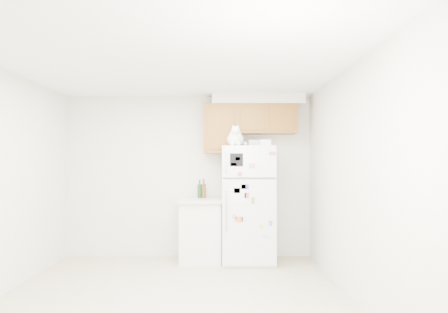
{
  "coord_description": "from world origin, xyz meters",
  "views": [
    {
      "loc": [
        0.52,
        -4.26,
        1.47
      ],
      "look_at": [
        0.55,
        1.55,
        1.55
      ],
      "focal_mm": 32.0,
      "sensor_mm": 36.0,
      "label": 1
    }
  ],
  "objects_px": {
    "storage_box_front": "(265,143)",
    "bottle_green": "(200,189)",
    "cat": "(235,138)",
    "bottle_amber": "(204,188)",
    "storage_box_back": "(253,143)",
    "refrigerator": "(248,204)",
    "base_counter": "(201,230)"
  },
  "relations": [
    {
      "from": "refrigerator",
      "to": "storage_box_front",
      "type": "height_order",
      "value": "storage_box_front"
    },
    {
      "from": "storage_box_back",
      "to": "bottle_amber",
      "type": "distance_m",
      "value": 1.02
    },
    {
      "from": "cat",
      "to": "storage_box_back",
      "type": "bearing_deg",
      "value": 45.23
    },
    {
      "from": "refrigerator",
      "to": "bottle_green",
      "type": "relative_size",
      "value": 6.02
    },
    {
      "from": "bottle_green",
      "to": "base_counter",
      "type": "bearing_deg",
      "value": -80.39
    },
    {
      "from": "refrigerator",
      "to": "base_counter",
      "type": "xyz_separation_m",
      "value": [
        -0.69,
        0.07,
        -0.39
      ]
    },
    {
      "from": "refrigerator",
      "to": "storage_box_front",
      "type": "relative_size",
      "value": 11.33
    },
    {
      "from": "storage_box_back",
      "to": "base_counter",
      "type": "bearing_deg",
      "value": 172.41
    },
    {
      "from": "refrigerator",
      "to": "cat",
      "type": "relative_size",
      "value": 3.95
    },
    {
      "from": "bottle_amber",
      "to": "refrigerator",
      "type": "bearing_deg",
      "value": -21.03
    },
    {
      "from": "cat",
      "to": "bottle_amber",
      "type": "distance_m",
      "value": 0.97
    },
    {
      "from": "bottle_green",
      "to": "bottle_amber",
      "type": "bearing_deg",
      "value": -4.27
    },
    {
      "from": "refrigerator",
      "to": "storage_box_front",
      "type": "xyz_separation_m",
      "value": [
        0.24,
        -0.14,
        0.89
      ]
    },
    {
      "from": "storage_box_back",
      "to": "bottle_green",
      "type": "relative_size",
      "value": 0.64
    },
    {
      "from": "base_counter",
      "to": "bottle_amber",
      "type": "height_order",
      "value": "bottle_amber"
    },
    {
      "from": "base_counter",
      "to": "cat",
      "type": "relative_size",
      "value": 2.14
    },
    {
      "from": "storage_box_front",
      "to": "bottle_green",
      "type": "xyz_separation_m",
      "value": [
        -0.96,
        0.4,
        -0.68
      ]
    },
    {
      "from": "bottle_amber",
      "to": "storage_box_back",
      "type": "bearing_deg",
      "value": -9.01
    },
    {
      "from": "cat",
      "to": "bottle_green",
      "type": "bearing_deg",
      "value": 142.55
    },
    {
      "from": "base_counter",
      "to": "cat",
      "type": "height_order",
      "value": "cat"
    },
    {
      "from": "refrigerator",
      "to": "bottle_amber",
      "type": "distance_m",
      "value": 0.74
    },
    {
      "from": "storage_box_front",
      "to": "bottle_green",
      "type": "distance_m",
      "value": 1.25
    },
    {
      "from": "cat",
      "to": "base_counter",
      "type": "bearing_deg",
      "value": 155.92
    },
    {
      "from": "base_counter",
      "to": "bottle_green",
      "type": "height_order",
      "value": "bottle_green"
    },
    {
      "from": "refrigerator",
      "to": "cat",
      "type": "xyz_separation_m",
      "value": [
        -0.19,
        -0.15,
        0.96
      ]
    },
    {
      "from": "storage_box_front",
      "to": "bottle_amber",
      "type": "xyz_separation_m",
      "value": [
        -0.9,
        0.4,
        -0.68
      ]
    },
    {
      "from": "storage_box_front",
      "to": "bottle_amber",
      "type": "distance_m",
      "value": 1.2
    },
    {
      "from": "cat",
      "to": "bottle_green",
      "type": "relative_size",
      "value": 1.52
    },
    {
      "from": "refrigerator",
      "to": "bottle_green",
      "type": "xyz_separation_m",
      "value": [
        -0.72,
        0.26,
        0.21
      ]
    },
    {
      "from": "cat",
      "to": "storage_box_back",
      "type": "xyz_separation_m",
      "value": [
        0.28,
        0.28,
        -0.06
      ]
    },
    {
      "from": "refrigerator",
      "to": "cat",
      "type": "height_order",
      "value": "cat"
    },
    {
      "from": "refrigerator",
      "to": "bottle_green",
      "type": "bearing_deg",
      "value": 160.32
    }
  ]
}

